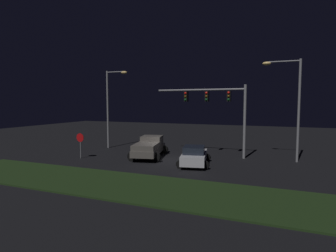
% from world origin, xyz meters
% --- Properties ---
extents(ground_plane, '(80.00, 80.00, 0.00)m').
position_xyz_m(ground_plane, '(0.00, 0.00, 0.00)').
color(ground_plane, black).
extents(grass_median, '(25.31, 5.13, 0.10)m').
position_xyz_m(grass_median, '(0.00, -8.06, 0.05)').
color(grass_median, black).
rests_on(grass_median, ground_plane).
extents(pickup_truck, '(3.67, 5.71, 1.80)m').
position_xyz_m(pickup_truck, '(-1.70, 0.62, 1.00)').
color(pickup_truck, '#514C47').
rests_on(pickup_truck, ground_plane).
extents(car_sedan, '(3.05, 4.67, 1.51)m').
position_xyz_m(car_sedan, '(3.02, -0.99, 0.74)').
color(car_sedan, '#B7B7BC').
rests_on(car_sedan, ground_plane).
extents(traffic_signal_gantry, '(8.32, 0.56, 6.50)m').
position_xyz_m(traffic_signal_gantry, '(3.92, 3.08, 4.90)').
color(traffic_signal_gantry, slate).
rests_on(traffic_signal_gantry, ground_plane).
extents(street_lamp_left, '(2.55, 0.44, 8.32)m').
position_xyz_m(street_lamp_left, '(-7.68, 3.65, 5.22)').
color(street_lamp_left, slate).
rests_on(street_lamp_left, ground_plane).
extents(street_lamp_right, '(3.05, 0.44, 8.47)m').
position_xyz_m(street_lamp_right, '(10.03, 3.25, 5.35)').
color(street_lamp_right, slate).
rests_on(street_lamp_right, ground_plane).
extents(stop_sign, '(0.76, 0.08, 2.23)m').
position_xyz_m(stop_sign, '(-7.07, -2.28, 1.56)').
color(stop_sign, slate).
rests_on(stop_sign, ground_plane).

